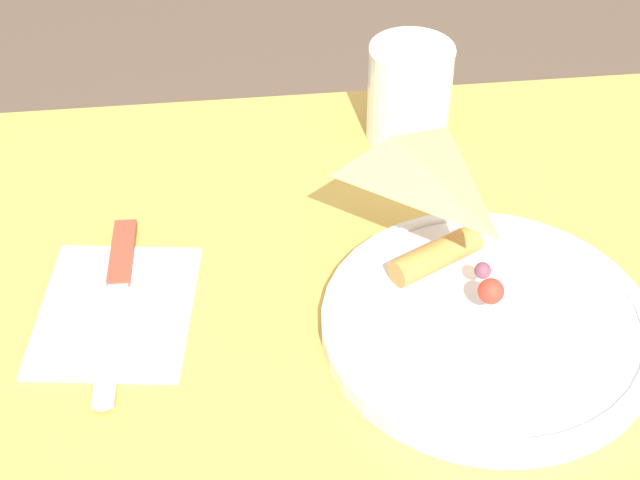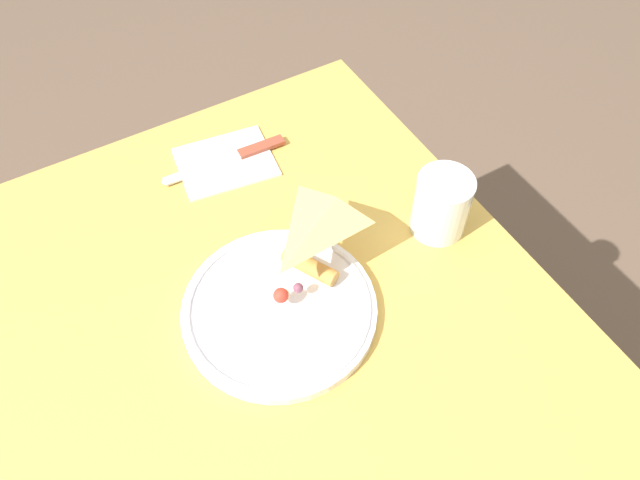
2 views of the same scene
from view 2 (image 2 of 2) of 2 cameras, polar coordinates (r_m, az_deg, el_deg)
dining_table at (r=0.94m, az=-13.34°, el=-14.28°), size 1.09×0.88×0.72m
plate_pizza at (r=0.86m, az=-3.53°, el=-6.29°), size 0.27×0.27×0.05m
milk_glass at (r=0.93m, az=11.04°, el=3.15°), size 0.08×0.08×0.10m
napkin_folded at (r=1.05m, az=-8.63°, el=7.06°), size 0.17×0.14×0.00m
butter_knife at (r=1.05m, az=-8.08°, el=7.46°), size 0.22×0.03×0.01m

